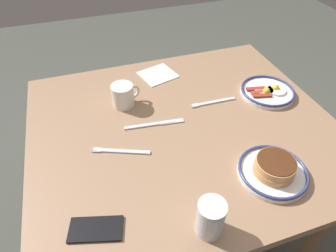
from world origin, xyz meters
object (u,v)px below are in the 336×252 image
at_px(fork_far, 213,102).
at_px(cell_phone, 96,229).
at_px(paper_napkin, 158,75).
at_px(plate_center_pancakes, 273,170).
at_px(drinking_glass, 210,219).
at_px(coffee_mug, 123,95).
at_px(fork_near, 121,151).
at_px(butter_knife, 155,124).
at_px(plate_near_main, 267,91).

bearing_deg(fork_far, cell_phone, 37.45).
bearing_deg(paper_napkin, plate_center_pancakes, 104.95).
relative_size(drinking_glass, cell_phone, 0.80).
distance_m(coffee_mug, drinking_glass, 0.61).
distance_m(plate_center_pancakes, fork_near, 0.50).
distance_m(drinking_glass, cell_phone, 0.31).
distance_m(paper_napkin, butter_knife, 0.34).
relative_size(fork_near, fork_far, 0.99).
height_order(plate_center_pancakes, fork_near, plate_center_pancakes).
bearing_deg(plate_center_pancakes, coffee_mug, -53.35).
bearing_deg(paper_napkin, coffee_mug, 41.06).
height_order(drinking_glass, paper_napkin, drinking_glass).
height_order(plate_near_main, paper_napkin, plate_near_main).
distance_m(plate_center_pancakes, butter_knife, 0.45).
xyz_separation_m(plate_near_main, cell_phone, (0.78, 0.39, -0.01)).
bearing_deg(cell_phone, coffee_mug, -94.59).
distance_m(fork_far, butter_knife, 0.27).
xyz_separation_m(coffee_mug, fork_far, (-0.35, 0.10, -0.04)).
xyz_separation_m(fork_far, butter_knife, (0.26, 0.05, -0.00)).
relative_size(plate_center_pancakes, cell_phone, 1.52).
bearing_deg(butter_knife, plate_near_main, -175.89).
bearing_deg(fork_far, plate_near_main, 176.17).
relative_size(coffee_mug, paper_napkin, 0.79).
xyz_separation_m(plate_near_main, paper_napkin, (0.40, -0.29, -0.01)).
xyz_separation_m(paper_napkin, fork_near, (0.26, 0.42, 0.00)).
height_order(coffee_mug, drinking_glass, drinking_glass).
height_order(coffee_mug, fork_far, coffee_mug).
xyz_separation_m(coffee_mug, fork_near, (0.07, 0.25, -0.04)).
bearing_deg(butter_knife, cell_phone, 52.91).
relative_size(plate_center_pancakes, paper_napkin, 1.46).
bearing_deg(cell_phone, paper_napkin, -103.70).
height_order(drinking_glass, butter_knife, drinking_glass).
bearing_deg(fork_near, butter_knife, -147.25).
height_order(plate_center_pancakes, coffee_mug, coffee_mug).
relative_size(drinking_glass, fork_far, 0.59).
bearing_deg(butter_knife, fork_near, 32.75).
xyz_separation_m(paper_napkin, butter_knife, (0.11, 0.32, 0.00)).
height_order(fork_near, fork_far, same).
bearing_deg(plate_center_pancakes, fork_far, -86.56).
relative_size(fork_far, butter_knife, 0.85).
bearing_deg(butter_knife, fork_far, -168.67).
bearing_deg(drinking_glass, fork_far, -115.92).
bearing_deg(coffee_mug, paper_napkin, -138.94).
relative_size(plate_center_pancakes, butter_knife, 0.96).
relative_size(cell_phone, paper_napkin, 0.96).
bearing_deg(fork_near, fork_far, -160.20).
xyz_separation_m(plate_center_pancakes, paper_napkin, (0.18, -0.66, -0.02)).
relative_size(coffee_mug, fork_near, 0.61).
distance_m(plate_near_main, paper_napkin, 0.49).
xyz_separation_m(coffee_mug, drinking_glass, (-0.10, 0.60, 0.00)).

